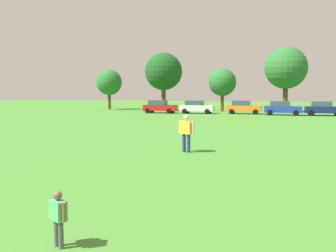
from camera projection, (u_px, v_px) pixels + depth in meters
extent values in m
plane|color=#42842D|center=(208.00, 124.00, 31.91)|extent=(160.00, 160.00, 0.00)
cylinder|color=#4C4C51|center=(57.00, 233.00, 6.70)|extent=(0.09, 0.09, 0.51)
cylinder|color=#4C4C51|center=(61.00, 235.00, 6.60)|extent=(0.09, 0.09, 0.51)
cube|color=#4CB266|center=(58.00, 210.00, 6.61)|extent=(0.39, 0.33, 0.36)
cylinder|color=brown|center=(52.00, 207.00, 6.75)|extent=(0.07, 0.07, 0.34)
cylinder|color=brown|center=(64.00, 212.00, 6.46)|extent=(0.07, 0.07, 0.34)
sphere|color=brown|center=(58.00, 195.00, 6.58)|extent=(0.16, 0.16, 0.16)
cylinder|color=navy|center=(189.00, 143.00, 17.08)|extent=(0.16, 0.16, 0.85)
cylinder|color=navy|center=(184.00, 143.00, 17.24)|extent=(0.16, 0.16, 0.85)
cube|color=yellow|center=(186.00, 127.00, 17.09)|extent=(0.65, 0.50, 0.60)
cylinder|color=beige|center=(193.00, 127.00, 16.88)|extent=(0.12, 0.12, 0.57)
cylinder|color=beige|center=(180.00, 127.00, 17.30)|extent=(0.12, 0.12, 0.57)
sphere|color=beige|center=(186.00, 118.00, 17.05)|extent=(0.27, 0.27, 0.27)
cube|color=red|center=(160.00, 108.00, 48.79)|extent=(4.30, 1.80, 0.76)
cube|color=#334756|center=(158.00, 103.00, 48.82)|extent=(2.24, 1.58, 0.60)
cylinder|color=black|center=(173.00, 110.00, 49.28)|extent=(0.64, 0.22, 0.64)
cylinder|color=black|center=(169.00, 111.00, 47.56)|extent=(0.64, 0.22, 0.64)
cylinder|color=black|center=(152.00, 110.00, 50.09)|extent=(0.64, 0.22, 0.64)
cylinder|color=black|center=(148.00, 111.00, 48.37)|extent=(0.64, 0.22, 0.64)
cube|color=white|center=(197.00, 108.00, 47.75)|extent=(4.30, 1.80, 0.76)
cube|color=#334756|center=(195.00, 103.00, 47.78)|extent=(2.24, 1.58, 0.60)
cylinder|color=black|center=(210.00, 111.00, 48.24)|extent=(0.64, 0.22, 0.64)
cylinder|color=black|center=(207.00, 112.00, 46.51)|extent=(0.64, 0.22, 0.64)
cylinder|color=black|center=(188.00, 111.00, 49.05)|extent=(0.64, 0.22, 0.64)
cylinder|color=black|center=(185.00, 111.00, 47.32)|extent=(0.64, 0.22, 0.64)
cube|color=orange|center=(244.00, 108.00, 46.98)|extent=(4.30, 1.80, 0.76)
cube|color=#334756|center=(241.00, 103.00, 47.01)|extent=(2.24, 1.58, 0.60)
cylinder|color=black|center=(256.00, 111.00, 47.47)|extent=(0.64, 0.22, 0.64)
cylinder|color=black|center=(255.00, 112.00, 45.75)|extent=(0.64, 0.22, 0.64)
cylinder|color=black|center=(233.00, 111.00, 48.28)|extent=(0.64, 0.22, 0.64)
cylinder|color=black|center=(232.00, 112.00, 46.56)|extent=(0.64, 0.22, 0.64)
cube|color=#1E38AD|center=(283.00, 109.00, 44.47)|extent=(4.30, 1.80, 0.76)
cube|color=#334756|center=(280.00, 104.00, 44.51)|extent=(2.24, 1.58, 0.60)
cylinder|color=black|center=(295.00, 112.00, 44.96)|extent=(0.64, 0.22, 0.64)
cylinder|color=black|center=(296.00, 113.00, 43.24)|extent=(0.64, 0.22, 0.64)
cylinder|color=black|center=(270.00, 112.00, 45.77)|extent=(0.64, 0.22, 0.64)
cylinder|color=black|center=(270.00, 113.00, 44.05)|extent=(0.64, 0.22, 0.64)
cube|color=#141E4C|center=(324.00, 110.00, 43.44)|extent=(4.30, 1.80, 0.76)
cube|color=#334756|center=(321.00, 104.00, 43.48)|extent=(2.24, 1.58, 0.60)
cylinder|color=black|center=(336.00, 113.00, 43.93)|extent=(0.64, 0.22, 0.64)
cylinder|color=black|center=(310.00, 112.00, 44.74)|extent=(0.64, 0.22, 0.64)
cylinder|color=black|center=(312.00, 113.00, 43.02)|extent=(0.64, 0.22, 0.64)
cylinder|color=brown|center=(109.00, 101.00, 58.86)|extent=(0.47, 0.47, 2.56)
sphere|color=#286B2D|center=(109.00, 82.00, 58.59)|extent=(4.05, 4.05, 4.05)
cylinder|color=brown|center=(164.00, 99.00, 54.39)|extent=(0.63, 0.63, 3.44)
sphere|color=#194C1E|center=(164.00, 71.00, 54.02)|extent=(5.43, 5.43, 5.43)
cylinder|color=brown|center=(222.00, 103.00, 52.86)|extent=(0.46, 0.46, 2.47)
sphere|color=#286B2D|center=(222.00, 82.00, 52.59)|extent=(3.90, 3.90, 3.90)
cylinder|color=brown|center=(285.00, 99.00, 50.74)|extent=(0.67, 0.67, 3.62)
sphere|color=#286B2D|center=(286.00, 68.00, 50.35)|extent=(5.71, 5.71, 5.71)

